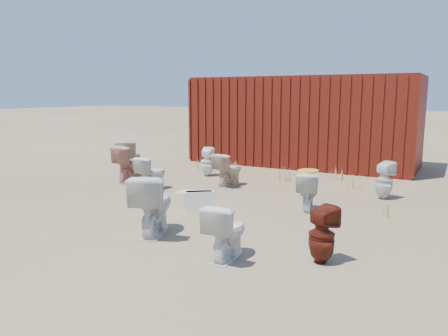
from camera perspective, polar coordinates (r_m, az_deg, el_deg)
The scene contains 22 objects.
ground at distance 7.90m, azimuth -2.12°, elevation -4.58°, with size 100.00×100.00×0.00m, color brown.
shipping_container at distance 12.42m, azimuth 10.39°, elevation 6.07°, with size 6.00×2.40×2.40m, color #48160C.
toilet_front_a at distance 9.04m, azimuth -9.41°, elevation -0.66°, with size 0.38×0.67×0.69m, color white.
toilet_front_pink at distance 9.88m, azimuth -11.90°, elevation 0.56°, with size 0.46×0.81×0.83m, color tan.
toilet_front_c at distance 6.15m, azimuth -9.29°, elevation -4.66°, with size 0.48×0.84×0.86m, color silver.
toilet_front_maroon at distance 5.20m, azimuth 12.66°, elevation -8.51°, with size 0.30×0.31×0.68m, color #55180E.
toilet_front_e at distance 5.21m, azimuth 0.30°, elevation -8.20°, with size 0.38×0.67×0.68m, color white.
toilet_back_a at distance 10.42m, azimuth -2.21°, elevation 0.82°, with size 0.31×0.32×0.69m, color white.
toilet_back_beige_left at distance 10.85m, azimuth -12.21°, elevation 1.40°, with size 0.48×0.84×0.85m, color #C9B293.
toilet_back_beige_right at distance 9.27m, azimuth 0.61°, elevation -0.21°, with size 0.39×0.69×0.71m, color beige.
toilet_back_yellowlid at distance 7.44m, azimuth 10.85°, elevation -3.01°, with size 0.37×0.65×0.66m, color silver.
toilet_back_e at distance 8.65m, azimuth 20.18°, elevation -1.52°, with size 0.32×0.33×0.71m, color silver.
yellow_lid at distance 7.37m, azimuth 10.94°, elevation -0.39°, with size 0.34×0.42×0.03m, color gold.
loose_tank at distance 7.28m, azimuth -3.28°, elevation -4.39°, with size 0.50×0.20×0.35m, color white.
loose_lid_near at distance 8.73m, azimuth -4.94°, elevation -3.14°, with size 0.38×0.49×0.02m, color #C8B791.
loose_lid_far at distance 10.93m, azimuth -11.26°, elevation -0.70°, with size 0.36×0.47×0.02m, color #C7AE90.
weed_clump_a at distance 11.48m, azimuth -2.80°, elevation 0.65°, with size 0.36×0.36×0.30m, color #B49148.
weed_clump_b at distance 9.96m, azimuth 8.27°, elevation -0.76°, with size 0.32×0.32×0.32m, color #B49148.
weed_clump_c at distance 9.41m, azimuth 16.95°, elevation -1.67°, with size 0.36×0.36×0.32m, color #B49148.
weed_clump_d at distance 11.21m, azimuth 1.30°, elevation 0.35°, with size 0.30×0.30×0.26m, color #B49148.
weed_clump_e at distance 10.27m, azimuth 14.51°, elevation -0.75°, with size 0.34×0.34×0.28m, color #B49148.
weed_clump_f at distance 7.53m, azimuth 19.87°, elevation -4.99°, with size 0.28×0.28×0.22m, color #B49148.
Camera 1 is at (3.96, -6.55, 1.94)m, focal length 35.00 mm.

